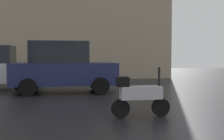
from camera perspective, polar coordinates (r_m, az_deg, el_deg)
The scene contains 2 objects.
parked_scooter at distance 6.79m, azimuth 5.68°, elevation -5.16°, with size 1.49×0.32×1.23m.
parked_car_right at distance 11.45m, azimuth -10.16°, elevation 0.59°, with size 4.25×1.88×2.11m.
Camera 1 is at (1.01, -2.33, 1.51)m, focal length 43.83 mm.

